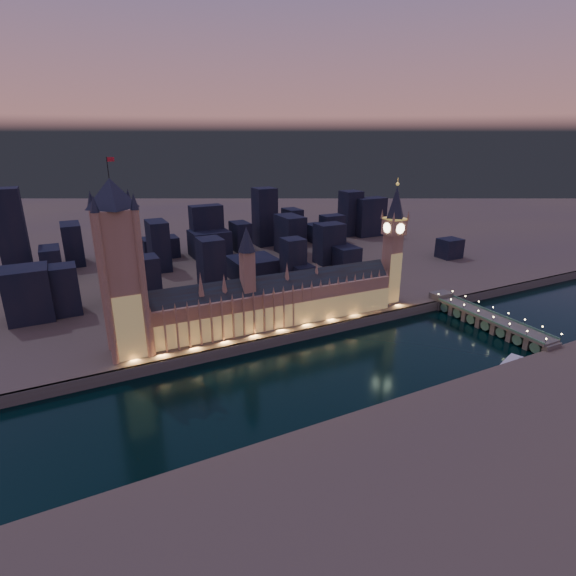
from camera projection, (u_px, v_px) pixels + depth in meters
name	position (u px, v px, depth m)	size (l,w,h in m)	color
ground_plane	(319.00, 367.00, 299.85)	(2000.00, 2000.00, 0.00)	black
north_bank	(157.00, 225.00, 736.43)	(2000.00, 960.00, 8.00)	#4B3F3B
embankment_wall	(291.00, 338.00, 333.06)	(2000.00, 2.50, 8.00)	#534D40
palace_of_westminster	(272.00, 302.00, 340.93)	(202.00, 27.30, 78.00)	#996D4D
victoria_tower	(120.00, 262.00, 281.62)	(31.68, 31.68, 126.86)	#996D4D
elizabeth_tower	(394.00, 235.00, 376.10)	(18.00, 18.00, 105.71)	#996D4D
westminster_bridge	(485.00, 320.00, 360.25)	(17.80, 113.00, 15.90)	#534D40
river_boat	(509.00, 365.00, 298.52)	(44.70, 24.68, 4.50)	#534D40
city_backdrop	(231.00, 241.00, 511.44)	(474.49, 215.63, 88.28)	black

